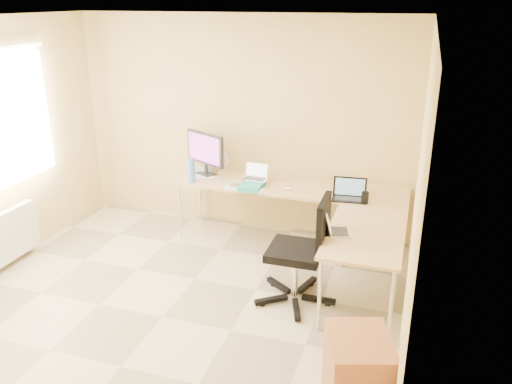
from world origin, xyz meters
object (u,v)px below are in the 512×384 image
(laptop_center, at_px, (255,172))
(laptop_black, at_px, (350,190))
(laptop_return, at_px, (338,223))
(office_chair, at_px, (295,254))
(desk_main, at_px, (290,215))
(water_bottle, at_px, (192,170))
(desk_return, at_px, (363,267))
(cabinet, at_px, (357,382))
(mug, at_px, (230,185))
(desk_fan, at_px, (222,163))
(keyboard, at_px, (244,189))
(monitor, at_px, (205,154))

(laptop_center, distance_m, laptop_black, 1.12)
(laptop_center, height_order, laptop_return, laptop_center)
(laptop_center, distance_m, office_chair, 1.40)
(desk_main, height_order, water_bottle, water_bottle)
(desk_main, bearing_deg, desk_return, -45.73)
(water_bottle, xyz_separation_m, office_chair, (1.48, -0.95, -0.38))
(desk_return, relative_size, cabinet, 1.91)
(laptop_black, distance_m, cabinet, 2.45)
(laptop_center, xyz_separation_m, mug, (-0.22, -0.22, -0.11))
(cabinet, bearing_deg, desk_fan, 108.35)
(desk_return, distance_m, laptop_black, 0.94)
(laptop_black, relative_size, cabinet, 0.52)
(keyboard, relative_size, desk_fan, 1.77)
(desk_return, xyz_separation_m, desk_fan, (-1.89, 1.20, 0.49))
(monitor, relative_size, laptop_center, 2.13)
(desk_fan, bearing_deg, cabinet, -35.69)
(desk_main, height_order, mug, mug)
(laptop_center, height_order, mug, laptop_center)
(desk_main, height_order, laptop_center, laptop_center)
(desk_fan, bearing_deg, laptop_return, -20.29)
(water_bottle, bearing_deg, cabinet, -46.35)
(desk_return, distance_m, monitor, 2.41)
(mug, bearing_deg, cabinet, -52.75)
(water_bottle, height_order, laptop_return, water_bottle)
(cabinet, bearing_deg, water_bottle, 115.88)
(mug, bearing_deg, office_chair, -42.31)
(monitor, relative_size, keyboard, 1.35)
(laptop_black, distance_m, laptop_return, 0.87)
(laptop_center, relative_size, mug, 3.21)
(laptop_center, relative_size, office_chair, 0.27)
(desk_return, distance_m, keyboard, 1.64)
(desk_fan, relative_size, cabinet, 0.38)
(desk_main, height_order, keyboard, keyboard)
(keyboard, height_order, mug, mug)
(monitor, distance_m, laptop_return, 2.17)
(laptop_black, height_order, mug, laptop_black)
(monitor, bearing_deg, desk_fan, 63.14)
(keyboard, relative_size, water_bottle, 1.55)
(keyboard, relative_size, mug, 5.07)
(desk_return, bearing_deg, water_bottle, 160.05)
(desk_fan, bearing_deg, keyboard, -29.06)
(monitor, distance_m, laptop_black, 1.82)
(mug, bearing_deg, desk_main, 25.50)
(laptop_center, bearing_deg, laptop_return, -38.26)
(desk_fan, bearing_deg, water_bottle, -97.50)
(office_chair, relative_size, cabinet, 1.60)
(desk_main, bearing_deg, office_chair, -73.30)
(desk_fan, height_order, cabinet, desk_fan)
(mug, height_order, office_chair, office_chair)
(water_bottle, height_order, office_chair, office_chair)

